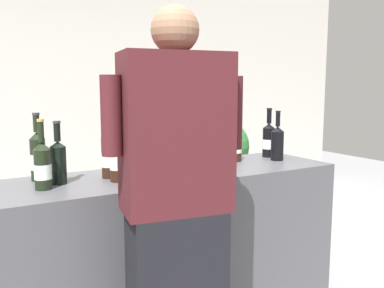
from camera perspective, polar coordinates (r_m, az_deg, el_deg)
name	(u,v)px	position (r m, az deg, el deg)	size (l,w,h in m)	color
wall_back	(61,88)	(4.70, -17.74, 7.43)	(8.00, 0.10, 2.80)	beige
counter	(170,253)	(2.43, -3.01, -14.92)	(1.98, 0.57, 0.94)	#4C4C51
wine_bottle_0	(58,160)	(2.10, -18.04, -2.15)	(0.08, 0.08, 0.31)	black
wine_bottle_1	(109,155)	(2.18, -11.45, -1.45)	(0.08, 0.08, 0.34)	black
wine_bottle_2	(189,146)	(2.45, -0.44, -0.31)	(0.08, 0.08, 0.34)	black
wine_bottle_3	(235,144)	(2.62, 6.02, 0.01)	(0.08, 0.08, 0.31)	black
wine_bottle_4	(269,140)	(2.82, 10.57, 0.58)	(0.08, 0.08, 0.33)	black
wine_bottle_5	(38,156)	(2.21, -20.57, -1.56)	(0.08, 0.08, 0.34)	black
wine_bottle_6	(180,149)	(2.34, -1.74, -0.68)	(0.08, 0.08, 0.31)	black
wine_bottle_7	(221,144)	(2.57, 4.02, -0.02)	(0.08, 0.08, 0.33)	black
wine_bottle_8	(208,148)	(2.36, 2.26, -0.57)	(0.08, 0.08, 0.34)	black
wine_bottle_9	(118,156)	(2.09, -10.28, -1.68)	(0.08, 0.08, 0.35)	black
wine_bottle_10	(43,166)	(2.02, -20.00, -2.85)	(0.08, 0.08, 0.33)	black
wine_bottle_11	(278,142)	(2.70, 11.78, 0.26)	(0.08, 0.08, 0.32)	black
wine_glass	(149,149)	(2.20, -5.98, -0.72)	(0.08, 0.08, 0.21)	silver
person_server	(175,168)	(3.01, -2.34, -3.33)	(0.58, 0.25, 1.69)	black
person_guest	(176,226)	(1.74, -2.23, -11.24)	(0.58, 0.31, 1.73)	black
potted_shrub	(218,162)	(3.65, 3.60, -2.49)	(0.61, 0.56, 1.22)	brown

